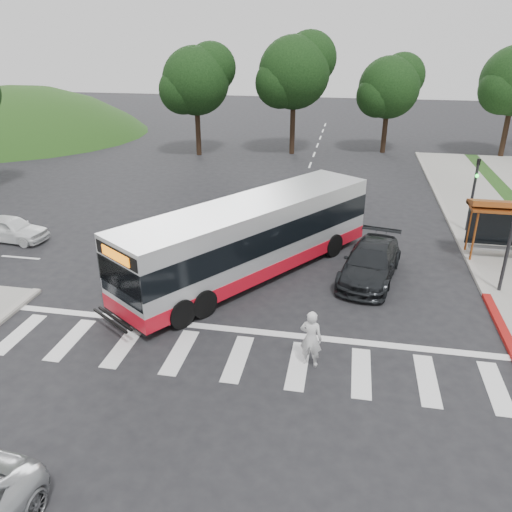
# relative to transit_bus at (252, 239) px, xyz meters

# --- Properties ---
(ground) EXTENTS (140.00, 140.00, 0.00)m
(ground) POSITION_rel_transit_bus_xyz_m (0.77, -1.33, -1.67)
(ground) COLOR black
(ground) RESTS_ON ground
(sidewalk_east) EXTENTS (4.00, 40.00, 0.12)m
(sidewalk_east) POSITION_rel_transit_bus_xyz_m (11.77, 6.67, -1.61)
(sidewalk_east) COLOR gray
(sidewalk_east) RESTS_ON ground
(curb_east) EXTENTS (0.30, 40.00, 0.15)m
(curb_east) POSITION_rel_transit_bus_xyz_m (9.77, 6.67, -1.59)
(curb_east) COLOR #9E9991
(curb_east) RESTS_ON ground
(curb_east_red) EXTENTS (0.32, 6.00, 0.15)m
(curb_east_red) POSITION_rel_transit_bus_xyz_m (9.77, -3.33, -1.59)
(curb_east_red) COLOR maroon
(curb_east_red) RESTS_ON ground
(hillside_nw) EXTENTS (44.00, 44.00, 10.00)m
(hillside_nw) POSITION_rel_transit_bus_xyz_m (-31.23, 28.67, -1.67)
(hillside_nw) COLOR #1E3C13
(hillside_nw) RESTS_ON ground
(crosswalk_ladder) EXTENTS (18.00, 2.60, 0.01)m
(crosswalk_ladder) POSITION_rel_transit_bus_xyz_m (0.77, -6.33, -1.66)
(crosswalk_ladder) COLOR silver
(crosswalk_ladder) RESTS_ON ground
(traffic_signal_ne_short) EXTENTS (0.18, 0.37, 4.00)m
(traffic_signal_ne_short) POSITION_rel_transit_bus_xyz_m (10.37, 7.17, 0.81)
(traffic_signal_ne_short) COLOR black
(traffic_signal_ne_short) RESTS_ON ground
(tree_north_a) EXTENTS (6.60, 6.15, 10.17)m
(tree_north_a) POSITION_rel_transit_bus_xyz_m (-1.15, 24.74, 5.26)
(tree_north_a) COLOR black
(tree_north_a) RESTS_ON ground
(tree_north_b) EXTENTS (5.72, 5.33, 8.43)m
(tree_north_b) POSITION_rel_transit_bus_xyz_m (6.84, 26.73, 4.00)
(tree_north_b) COLOR black
(tree_north_b) RESTS_ON ground
(tree_north_c) EXTENTS (6.16, 5.74, 9.30)m
(tree_north_c) POSITION_rel_transit_bus_xyz_m (-9.16, 22.74, 4.63)
(tree_north_c) COLOR black
(tree_north_c) RESTS_ON ground
(transit_bus) EXTENTS (9.58, 12.23, 3.33)m
(transit_bus) POSITION_rel_transit_bus_xyz_m (0.00, 0.00, 0.00)
(transit_bus) COLOR #B1B4B6
(transit_bus) RESTS_ON ground
(pedestrian) EXTENTS (0.79, 0.59, 1.96)m
(pedestrian) POSITION_rel_transit_bus_xyz_m (3.12, -6.19, -0.69)
(pedestrian) COLOR silver
(pedestrian) RESTS_ON ground
(dark_sedan) EXTENTS (3.16, 5.56, 1.52)m
(dark_sedan) POSITION_rel_transit_bus_xyz_m (5.12, 0.55, -0.91)
(dark_sedan) COLOR black
(dark_sedan) RESTS_ON ground
(west_car_white) EXTENTS (3.96, 1.92, 1.30)m
(west_car_white) POSITION_rel_transit_bus_xyz_m (-12.92, 1.57, -1.01)
(west_car_white) COLOR white
(west_car_white) RESTS_ON ground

